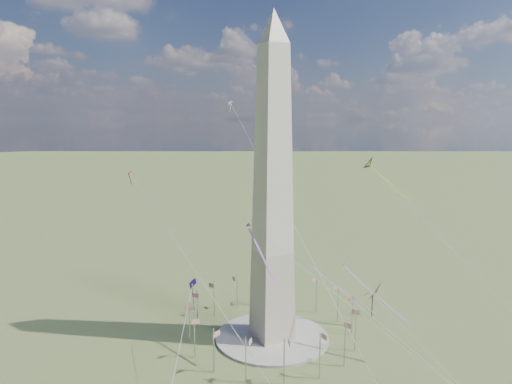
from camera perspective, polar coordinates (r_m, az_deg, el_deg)
name	(u,v)px	position (r m, az deg, el deg)	size (l,w,h in m)	color
ground	(272,338)	(153.26, 2.00, -17.80)	(2000.00, 2000.00, 0.00)	#525C2E
plaza	(272,337)	(153.08, 2.00, -17.67)	(36.00, 36.00, 0.80)	#A3A195
washington_monument	(273,190)	(138.37, 2.11, 0.21)	(15.56, 15.56, 100.00)	#B5AF98
flagpole_ring	(272,317)	(150.11, 2.01, -15.33)	(54.40, 54.40, 13.00)	#B6B9BD
tree_near	(373,292)	(169.03, 14.38, -12.04)	(7.36, 7.36, 12.89)	#403127
kite_delta_black	(371,166)	(165.70, 14.21, 3.13)	(10.43, 17.07, 14.05)	black
kite_diamond_purple	(193,287)	(138.20, -7.90, -11.62)	(2.20, 3.45, 10.63)	#381A76
kite_streamer_left	(366,285)	(141.30, 13.55, -11.27)	(10.37, 19.35, 14.39)	red
kite_streamer_mid	(258,246)	(133.61, 0.21, -6.75)	(2.29, 19.63, 13.47)	red
kite_streamer_right	(332,281)	(160.47, 9.44, -10.97)	(16.68, 17.50, 15.68)	red
kite_small_red	(130,174)	(161.02, -15.50, 2.19)	(1.70, 2.45, 5.10)	red
kite_small_white	(230,104)	(187.22, -3.23, 10.98)	(1.38, 1.86, 4.74)	white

